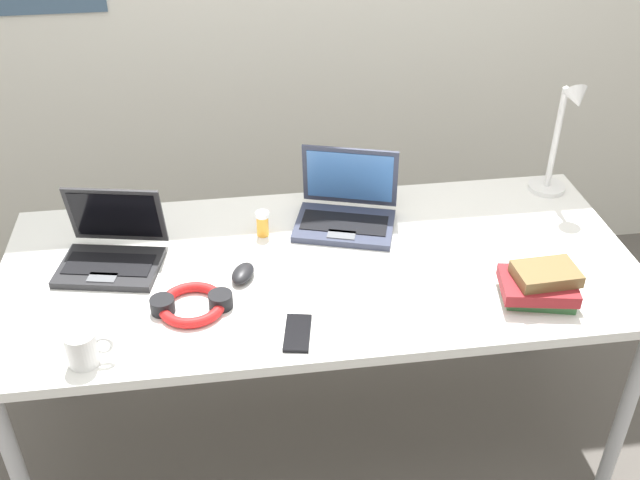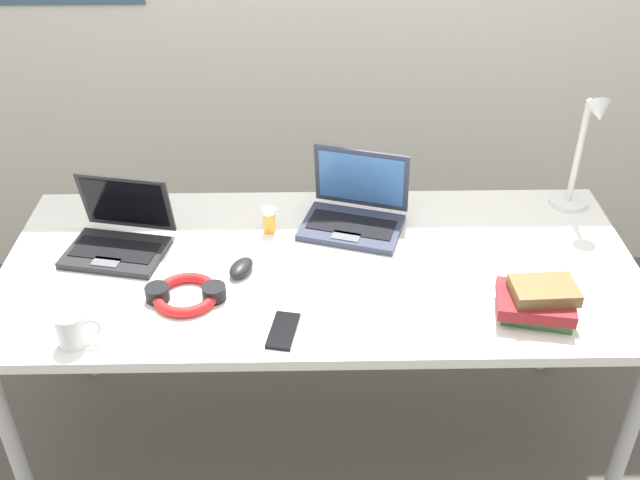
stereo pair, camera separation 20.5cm
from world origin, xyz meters
name	(u,v)px [view 2 (the right image)]	position (x,y,z in m)	size (l,w,h in m)	color
ground_plane	(320,439)	(0.00, 0.00, 0.00)	(12.00, 12.00, 0.00)	#56514C
desk	(320,279)	(0.00, 0.00, 0.68)	(1.80, 0.80, 0.74)	white
desk_lamp	(583,154)	(0.80, 0.28, 0.94)	(0.12, 0.18, 0.40)	white
laptop_mid_desk	(119,237)	(-0.58, 0.08, 0.78)	(0.32, 0.28, 0.21)	#232326
laptop_far_corner	(354,212)	(0.11, 0.20, 0.79)	(0.35, 0.31, 0.22)	#33384C
computer_mouse	(241,268)	(-0.22, -0.04, 0.76)	(0.06, 0.10, 0.03)	black
cell_phone	(283,331)	(-0.10, -0.29, 0.74)	(0.06, 0.14, 0.01)	black
headphones	(186,294)	(-0.36, -0.15, 0.76)	(0.21, 0.18, 0.04)	red
pill_bottle	(269,220)	(-0.15, 0.17, 0.78)	(0.04, 0.04, 0.08)	gold
book_stack	(538,301)	(0.55, -0.23, 0.78)	(0.22, 0.20, 0.10)	#336638
coffee_mug	(73,328)	(-0.61, -0.32, 0.78)	(0.11, 0.08, 0.09)	white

